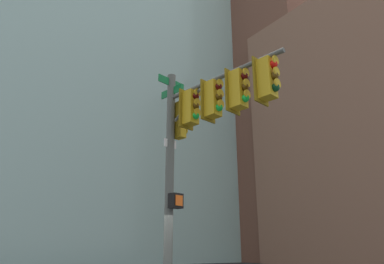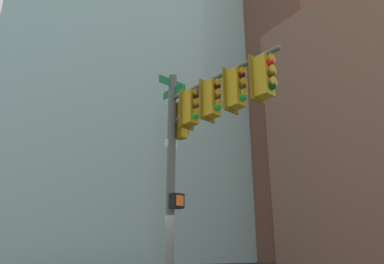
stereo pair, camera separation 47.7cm
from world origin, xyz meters
TOP-DOWN VIEW (x-y plane):
  - signal_pole_assembly at (1.26, 0.64)m, footprint 4.31×1.28m
  - building_brick_nearside at (-24.09, 36.84)m, footprint 20.20×20.45m
  - building_brick_farside at (-61.85, 14.48)m, footprint 18.36×19.01m

SIDE VIEW (x-z plane):
  - signal_pole_assembly at x=1.26m, z-range 1.38..8.16m
  - building_brick_farside at x=-61.85m, z-range 0.00..48.58m
  - building_brick_nearside at x=-24.09m, z-range 0.00..51.11m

